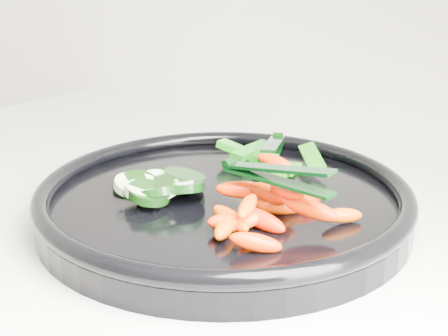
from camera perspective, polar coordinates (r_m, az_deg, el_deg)
The scene contains 6 objects.
veggie_tray at distance 0.63m, azimuth -0.00°, elevation -2.99°, with size 0.49×0.49×0.04m.
cucumber_pile at distance 0.63m, azimuth -6.33°, elevation -1.59°, with size 0.13×0.11×0.04m.
carrot_pile at distance 0.56m, azimuth 4.08°, elevation -3.46°, with size 0.13×0.15×0.05m.
pepper_pile at distance 0.70m, azimuth 4.33°, elevation 0.70°, with size 0.13×0.09×0.04m.
tong_carrot at distance 0.54m, azimuth 4.58°, elevation -0.55°, with size 0.11×0.02×0.02m.
tong_pepper at distance 0.69m, azimuth 4.55°, elevation 1.86°, with size 0.07×0.11×0.02m.
Camera 1 is at (-0.07, 1.22, 1.19)m, focal length 50.00 mm.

